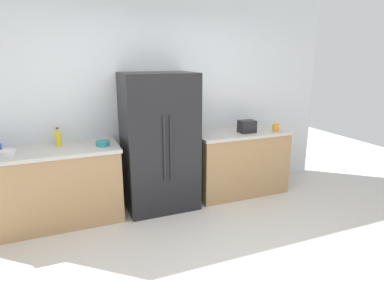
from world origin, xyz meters
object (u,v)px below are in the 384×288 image
(toaster, at_px, (247,126))
(bottle_a, at_px, (58,139))
(cup_d, at_px, (276,127))
(bowl_a, at_px, (8,153))
(cup_b, at_px, (250,126))
(refrigerator, at_px, (159,142))
(bowl_b, at_px, (103,143))

(toaster, relative_size, bottle_a, 1.01)
(cup_d, distance_m, bowl_a, 3.35)
(cup_b, bearing_deg, bowl_a, -176.71)
(bottle_a, bearing_deg, toaster, -5.50)
(toaster, height_order, cup_d, toaster)
(refrigerator, relative_size, bowl_a, 10.80)
(toaster, bearing_deg, refrigerator, 177.33)
(bowl_a, bearing_deg, cup_b, 3.29)
(refrigerator, height_order, bowl_b, refrigerator)
(bottle_a, relative_size, cup_b, 2.33)
(bottle_a, distance_m, bowl_a, 0.56)
(bottle_a, distance_m, cup_d, 2.86)
(refrigerator, relative_size, bottle_a, 7.99)
(toaster, distance_m, bowl_a, 2.93)
(cup_b, distance_m, cup_d, 0.37)
(bowl_a, bearing_deg, toaster, -0.24)
(cup_d, bearing_deg, refrigerator, 175.17)
(refrigerator, height_order, toaster, refrigerator)
(cup_d, distance_m, bowl_b, 2.36)
(refrigerator, height_order, cup_d, refrigerator)
(refrigerator, bearing_deg, bottle_a, 171.54)
(cup_b, bearing_deg, bowl_b, -175.67)
(bottle_a, bearing_deg, bowl_b, -22.86)
(toaster, bearing_deg, cup_d, -11.18)
(bottle_a, height_order, cup_d, bottle_a)
(refrigerator, height_order, bowl_a, refrigerator)
(cup_b, xyz_separation_m, cup_d, (0.24, -0.27, 0.02))
(toaster, relative_size, bowl_a, 1.36)
(refrigerator, relative_size, toaster, 7.92)
(bottle_a, xyz_separation_m, cup_b, (2.60, -0.04, -0.05))
(cup_d, bearing_deg, cup_b, 131.70)
(cup_b, height_order, cup_d, cup_d)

